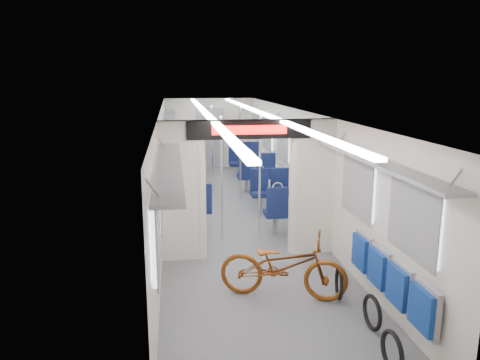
% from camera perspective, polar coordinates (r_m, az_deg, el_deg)
% --- Properties ---
extents(carriage, '(12.00, 12.02, 2.31)m').
position_cam_1_polar(carriage, '(9.36, -0.69, 3.42)').
color(carriage, '#515456').
rests_on(carriage, ground).
extents(bicycle, '(1.85, 1.16, 0.92)m').
position_cam_1_polar(bicycle, '(6.49, 5.29, -10.36)').
color(bicycle, brown).
rests_on(bicycle, ground).
extents(flip_bench, '(0.12, 2.13, 0.54)m').
position_cam_1_polar(flip_bench, '(6.11, 17.69, -11.18)').
color(flip_bench, gray).
rests_on(flip_bench, carriage).
extents(bike_hoop_a, '(0.07, 0.45, 0.45)m').
position_cam_1_polar(bike_hoop_a, '(5.34, 18.02, -19.48)').
color(bike_hoop_a, black).
rests_on(bike_hoop_a, ground).
extents(bike_hoop_b, '(0.08, 0.44, 0.44)m').
position_cam_1_polar(bike_hoop_b, '(6.02, 15.80, -15.48)').
color(bike_hoop_b, black).
rests_on(bike_hoop_b, ground).
extents(bike_hoop_c, '(0.13, 0.45, 0.45)m').
position_cam_1_polar(bike_hoop_c, '(6.66, 11.96, -12.40)').
color(bike_hoop_c, black).
rests_on(bike_hoop_c, ground).
extents(seat_bay_near_left, '(0.88, 1.93, 1.06)m').
position_cam_1_polar(seat_bay_near_left, '(10.02, -6.40, -1.77)').
color(seat_bay_near_left, '#0E173E').
rests_on(seat_bay_near_left, ground).
extents(seat_bay_near_right, '(0.88, 1.94, 1.06)m').
position_cam_1_polar(seat_bay_near_right, '(9.79, 4.71, -2.06)').
color(seat_bay_near_right, '#0E173E').
rests_on(seat_bay_near_right, ground).
extents(seat_bay_far_left, '(0.91, 2.09, 1.11)m').
position_cam_1_polar(seat_bay_far_left, '(13.07, -6.87, 1.66)').
color(seat_bay_far_left, '#0E173E').
rests_on(seat_bay_far_left, ground).
extents(seat_bay_far_right, '(0.96, 2.29, 1.17)m').
position_cam_1_polar(seat_bay_far_right, '(13.25, 1.24, 2.00)').
color(seat_bay_far_right, '#0E173E').
rests_on(seat_bay_far_right, ground).
extents(stanchion_near_left, '(0.04, 0.04, 2.30)m').
position_cam_1_polar(stanchion_near_left, '(8.51, -2.23, 0.08)').
color(stanchion_near_left, silver).
rests_on(stanchion_near_left, ground).
extents(stanchion_near_right, '(0.04, 0.04, 2.30)m').
position_cam_1_polar(stanchion_near_right, '(8.61, 2.40, 0.24)').
color(stanchion_near_right, silver).
rests_on(stanchion_near_right, ground).
extents(stanchion_far_left, '(0.04, 0.04, 2.30)m').
position_cam_1_polar(stanchion_far_left, '(11.59, -3.41, 3.38)').
color(stanchion_far_left, silver).
rests_on(stanchion_far_left, ground).
extents(stanchion_far_right, '(0.04, 0.04, 2.30)m').
position_cam_1_polar(stanchion_far_right, '(11.25, 0.05, 3.13)').
color(stanchion_far_right, silver).
rests_on(stanchion_far_right, ground).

